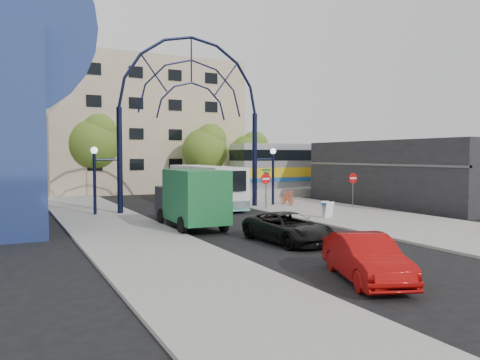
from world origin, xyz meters
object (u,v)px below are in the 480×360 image
green_truck (190,199)px  tree_north_b (94,141)px  tree_north_c (250,152)px  black_suv (288,228)px  street_name_sign (266,180)px  gateway_arch (191,88)px  stop_sign (266,182)px  sandwich_board (327,207)px  city_bus (205,185)px  bike_near_b (288,197)px  do_not_enter_sign (353,182)px  red_sedan (366,258)px  tree_north_a (206,148)px  train_car (344,165)px  bike_near_a (287,199)px

green_truck → tree_north_b: bearing=94.4°
tree_north_c → green_truck: (-15.05, -21.24, -2.71)m
black_suv → street_name_sign: bearing=60.0°
gateway_arch → stop_sign: bearing=-22.6°
street_name_sign → sandwich_board: (0.40, -6.62, -1.39)m
sandwich_board → black_suv: 8.07m
gateway_arch → tree_north_c: (12.12, 13.93, -4.28)m
stop_sign → city_bus: city_bus is taller
black_suv → bike_near_b: (8.54, 13.24, -0.02)m
gateway_arch → tree_north_c: size_ratio=2.10×
green_truck → bike_near_b: size_ratio=3.58×
do_not_enter_sign → tree_north_c: 18.11m
gateway_arch → red_sedan: 21.24m
tree_north_a → bike_near_b: (1.85, -11.93, -3.96)m
city_bus → green_truck: size_ratio=1.79×
do_not_enter_sign → red_sedan: (-12.88, -15.65, -1.26)m
gateway_arch → street_name_sign: (5.20, -1.40, -6.43)m
do_not_enter_sign → tree_north_b: size_ratio=0.31×
city_bus → sandwich_board: bearing=-67.4°
gateway_arch → street_name_sign: 8.38m
tree_north_c → bike_near_b: (-4.15, -13.93, -3.63)m
tree_north_a → sandwich_board: bearing=-91.5°
sandwich_board → tree_north_c: 23.17m
green_truck → black_suv: (2.36, -5.92, -0.90)m
gateway_arch → train_car: size_ratio=0.54×
street_name_sign → tree_north_b: (-9.08, 17.33, 3.14)m
tree_north_b → train_car: bearing=-18.4°
gateway_arch → tree_north_b: 16.72m
sandwich_board → bike_near_a: (1.82, 7.35, -0.16)m
sandwich_board → green_truck: green_truck is taller
sandwich_board → train_car: train_car is taller
stop_sign → tree_north_a: size_ratio=0.36×
tree_north_b → green_truck: bearing=-87.7°
tree_north_b → city_bus: tree_north_b is taller
gateway_arch → tree_north_b: bearing=103.7°
tree_north_a → tree_north_c: 6.33m
do_not_enter_sign → black_suv: 14.86m
city_bus → train_car: bearing=20.6°
stop_sign → tree_north_c: bearing=65.3°
tree_north_c → tree_north_a: bearing=-161.6°
green_truck → tree_north_c: bearing=56.7°
tree_north_c → city_bus: size_ratio=0.58×
gateway_arch → green_truck: bearing=-111.8°
tree_north_b → city_bus: size_ratio=0.71×
sandwich_board → bike_near_a: 7.58m
stop_sign → tree_north_b: bearing=115.8°
gateway_arch → do_not_enter_sign: (11.00, -4.00, -6.58)m
street_name_sign → bike_near_a: (2.22, 0.73, -1.54)m
tree_north_b → city_bus: 15.22m
gateway_arch → bike_near_a: (7.42, -0.67, -7.97)m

